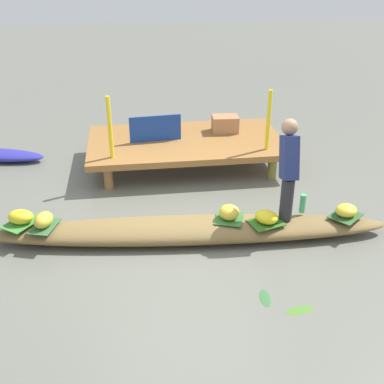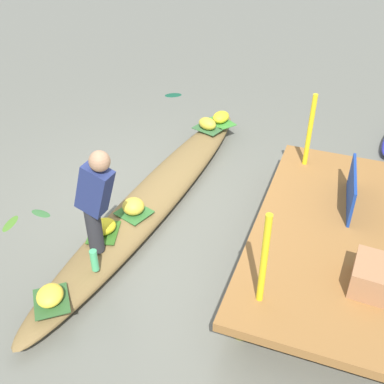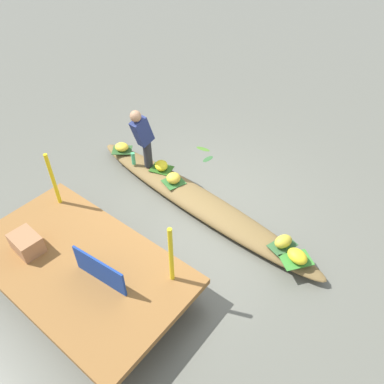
# 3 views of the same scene
# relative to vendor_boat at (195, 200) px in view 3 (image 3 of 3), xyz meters

# --- Properties ---
(canal_water) EXTENTS (40.00, 40.00, 0.00)m
(canal_water) POSITION_rel_vendor_boat_xyz_m (0.00, 0.00, -0.13)
(canal_water) COLOR #626358
(canal_water) RESTS_ON ground
(dock_platform) EXTENTS (3.20, 1.80, 0.46)m
(dock_platform) POSITION_rel_vendor_boat_xyz_m (0.27, 2.29, 0.27)
(dock_platform) COLOR olive
(dock_platform) RESTS_ON ground
(vendor_boat) EXTENTS (5.10, 1.04, 0.25)m
(vendor_boat) POSITION_rel_vendor_boat_xyz_m (0.00, 0.00, 0.00)
(vendor_boat) COLOR brown
(vendor_boat) RESTS_ON ground
(leaf_mat_0) EXTENTS (0.43, 0.44, 0.01)m
(leaf_mat_0) POSITION_rel_vendor_boat_xyz_m (0.52, -0.02, 0.13)
(leaf_mat_0) COLOR #30692E
(leaf_mat_0) RESTS_ON vendor_boat
(banana_bunch_0) EXTENTS (0.26, 0.27, 0.19)m
(banana_bunch_0) POSITION_rel_vendor_boat_xyz_m (0.52, -0.02, 0.22)
(banana_bunch_0) COLOR gold
(banana_bunch_0) RESTS_ON vendor_boat
(leaf_mat_1) EXTENTS (0.50, 0.49, 0.01)m
(leaf_mat_1) POSITION_rel_vendor_boat_xyz_m (2.00, -0.15, 0.13)
(leaf_mat_1) COLOR #2D5729
(leaf_mat_1) RESTS_ON vendor_boat
(banana_bunch_1) EXTENTS (0.34, 0.32, 0.15)m
(banana_bunch_1) POSITION_rel_vendor_boat_xyz_m (2.00, -0.15, 0.21)
(banana_bunch_1) COLOR yellow
(banana_bunch_1) RESTS_ON vendor_boat
(leaf_mat_2) EXTENTS (0.48, 0.41, 0.01)m
(leaf_mat_2) POSITION_rel_vendor_boat_xyz_m (0.95, -0.18, 0.13)
(leaf_mat_2) COLOR #2C5E1C
(leaf_mat_2) RESTS_ON vendor_boat
(banana_bunch_2) EXTENTS (0.38, 0.37, 0.16)m
(banana_bunch_2) POSITION_rel_vendor_boat_xyz_m (0.95, -0.18, 0.21)
(banana_bunch_2) COLOR yellow
(banana_bunch_2) RESTS_ON vendor_boat
(leaf_mat_3) EXTENTS (0.38, 0.47, 0.01)m
(leaf_mat_3) POSITION_rel_vendor_boat_xyz_m (-1.75, 0.11, 0.13)
(leaf_mat_3) COLOR #336034
(leaf_mat_3) RESTS_ON vendor_boat
(banana_bunch_3) EXTENTS (0.29, 0.35, 0.18)m
(banana_bunch_3) POSITION_rel_vendor_boat_xyz_m (-1.75, 0.11, 0.22)
(banana_bunch_3) COLOR gold
(banana_bunch_3) RESTS_ON vendor_boat
(leaf_mat_4) EXTENTS (0.50, 0.53, 0.01)m
(leaf_mat_4) POSITION_rel_vendor_boat_xyz_m (-2.03, 0.23, 0.13)
(leaf_mat_4) COLOR #3A8531
(leaf_mat_4) RESTS_ON vendor_boat
(banana_bunch_4) EXTENTS (0.36, 0.30, 0.17)m
(banana_bunch_4) POSITION_rel_vendor_boat_xyz_m (-2.03, 0.23, 0.22)
(banana_bunch_4) COLOR yellow
(banana_bunch_4) RESTS_ON vendor_boat
(vendor_person) EXTENTS (0.22, 0.43, 1.24)m
(vendor_person) POSITION_rel_vendor_boat_xyz_m (1.22, -0.03, 0.83)
(vendor_person) COLOR #28282D
(vendor_person) RESTS_ON vendor_boat
(water_bottle) EXTENTS (0.08, 0.08, 0.25)m
(water_bottle) POSITION_rel_vendor_boat_xyz_m (1.49, 0.03, 0.25)
(water_bottle) COLOR #48B572
(water_bottle) RESTS_ON vendor_boat
(market_banner) EXTENTS (0.84, 0.10, 0.43)m
(market_banner) POSITION_rel_vendor_boat_xyz_m (-0.23, 2.29, 0.55)
(market_banner) COLOR navy
(market_banner) RESTS_ON dock_platform
(railing_post_west) EXTENTS (0.06, 0.06, 0.94)m
(railing_post_west) POSITION_rel_vendor_boat_xyz_m (-0.93, 1.69, 0.80)
(railing_post_west) COLOR yellow
(railing_post_west) RESTS_ON dock_platform
(railing_post_east) EXTENTS (0.06, 0.06, 0.94)m
(railing_post_east) POSITION_rel_vendor_boat_xyz_m (1.47, 1.69, 0.80)
(railing_post_east) COLOR yellow
(railing_post_east) RESTS_ON dock_platform
(produce_crate) EXTENTS (0.46, 0.35, 0.27)m
(produce_crate) POSITION_rel_vendor_boat_xyz_m (0.99, 2.58, 0.47)
(produce_crate) COLOR #A47049
(produce_crate) RESTS_ON dock_platform
(drifting_plant_0) EXTENTS (0.33, 0.16, 0.01)m
(drifting_plant_0) POSITION_rel_vendor_boat_xyz_m (0.95, -1.50, -0.12)
(drifting_plant_0) COLOR #467726
(drifting_plant_0) RESTS_ON ground
(drifting_plant_2) EXTENTS (0.15, 0.29, 0.01)m
(drifting_plant_2) POSITION_rel_vendor_boat_xyz_m (0.65, -1.27, -0.12)
(drifting_plant_2) COLOR #326232
(drifting_plant_2) RESTS_ON ground
(drifting_plant_3) EXTENTS (0.23, 0.22, 0.01)m
(drifting_plant_3) POSITION_rel_vendor_boat_xyz_m (3.20, -1.62, -0.12)
(drifting_plant_3) COLOR #22612B
(drifting_plant_3) RESTS_ON ground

